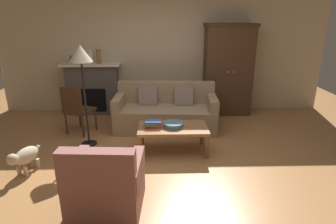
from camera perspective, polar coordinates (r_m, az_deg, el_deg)
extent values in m
plane|color=#B27A47|center=(4.36, -0.54, -9.78)|extent=(9.60, 9.60, 0.00)
cube|color=beige|center=(6.41, -1.04, 12.71)|extent=(7.20, 0.10, 2.80)
cube|color=#4C4947|center=(6.49, -14.83, 4.43)|extent=(1.10, 0.36, 1.08)
cube|color=black|center=(6.37, -15.03, 2.27)|extent=(0.60, 0.01, 0.52)
cube|color=white|center=(6.36, -15.29, 9.27)|extent=(1.26, 0.48, 0.04)
cube|color=#472D1E|center=(6.33, 11.93, 8.02)|extent=(1.00, 0.52, 1.88)
cube|color=#3C271A|center=(6.22, 12.56, 16.83)|extent=(1.06, 0.55, 0.06)
sphere|color=#ADAFB5|center=(6.04, 11.98, 7.88)|extent=(0.04, 0.04, 0.04)
sphere|color=#ADAFB5|center=(6.07, 13.09, 7.86)|extent=(0.04, 0.04, 0.04)
cube|color=#937A5B|center=(5.45, -0.50, -1.21)|extent=(1.95, 0.95, 0.44)
cube|color=#937A5B|center=(5.64, -0.38, 4.08)|extent=(1.91, 0.29, 0.42)
cube|color=#937A5B|center=(5.45, -9.81, 2.17)|extent=(0.21, 0.81, 0.22)
cube|color=#937A5B|center=(5.38, 8.90, 2.00)|extent=(0.21, 0.81, 0.22)
cube|color=#7F6B60|center=(5.54, -4.06, 3.33)|extent=(0.37, 0.21, 0.37)
cube|color=#7F6B60|center=(5.51, 3.21, 3.27)|extent=(0.37, 0.21, 0.37)
cube|color=olive|center=(4.49, 0.99, -3.31)|extent=(1.10, 0.60, 0.05)
cube|color=brown|center=(4.35, -5.65, -7.23)|extent=(0.06, 0.06, 0.37)
cube|color=brown|center=(4.39, 7.84, -7.03)|extent=(0.06, 0.06, 0.37)
cube|color=brown|center=(4.82, -5.25, -4.51)|extent=(0.06, 0.06, 0.37)
cube|color=brown|center=(4.86, 6.87, -4.35)|extent=(0.06, 0.06, 0.37)
cylinder|color=slate|center=(4.48, 1.08, -2.55)|extent=(0.32, 0.32, 0.07)
cube|color=#B73833|center=(4.48, -2.94, -2.75)|extent=(0.24, 0.17, 0.04)
cube|color=#427A4C|center=(4.46, -3.17, -2.33)|extent=(0.26, 0.20, 0.03)
cube|color=#38569E|center=(4.45, -3.02, -1.92)|extent=(0.24, 0.17, 0.03)
cylinder|color=#565B66|center=(6.44, -18.71, 10.01)|extent=(0.11, 0.11, 0.17)
cylinder|color=beige|center=(6.34, -15.43, 10.78)|extent=(0.10, 0.10, 0.30)
cylinder|color=olive|center=(6.30, -13.81, 10.84)|extent=(0.09, 0.09, 0.29)
cube|color=#935B56|center=(3.38, -12.08, -15.44)|extent=(0.80, 0.80, 0.42)
cube|color=#935B56|center=(2.90, -14.11, -11.64)|extent=(0.77, 0.21, 0.46)
cube|color=#935B56|center=(3.16, -6.53, -11.15)|extent=(0.16, 0.71, 0.20)
cube|color=#935B56|center=(3.31, -18.09, -10.50)|extent=(0.16, 0.71, 0.20)
cube|color=#472D1E|center=(5.47, -17.31, 0.33)|extent=(0.58, 0.58, 0.04)
cylinder|color=#472D1E|center=(5.57, -14.35, -1.53)|extent=(0.04, 0.04, 0.41)
cylinder|color=#472D1E|center=(5.80, -17.37, -1.00)|extent=(0.04, 0.04, 0.41)
cylinder|color=#472D1E|center=(5.29, -16.78, -2.84)|extent=(0.04, 0.04, 0.41)
cylinder|color=#472D1E|center=(5.53, -19.85, -2.22)|extent=(0.04, 0.04, 0.41)
cube|color=#472D1E|center=(5.26, -18.94, 2.21)|extent=(0.42, 0.22, 0.45)
cylinder|color=black|center=(5.06, -15.57, -6.14)|extent=(0.26, 0.26, 0.02)
cylinder|color=black|center=(4.81, -16.30, 1.47)|extent=(0.03, 0.03, 1.43)
cone|color=beige|center=(4.64, -17.24, 11.22)|extent=(0.36, 0.36, 0.26)
ellipsoid|color=beige|center=(4.44, -26.63, -7.80)|extent=(0.31, 0.44, 0.22)
sphere|color=beige|center=(4.26, -28.89, -8.37)|extent=(0.15, 0.15, 0.15)
cylinder|color=beige|center=(4.41, -26.79, -10.66)|extent=(0.06, 0.06, 0.14)
cylinder|color=beige|center=(4.48, -27.84, -10.36)|extent=(0.06, 0.06, 0.14)
cylinder|color=beige|center=(4.56, -24.77, -9.35)|extent=(0.06, 0.06, 0.14)
cylinder|color=beige|center=(4.63, -25.82, -9.08)|extent=(0.06, 0.06, 0.14)
sphere|color=beige|center=(4.58, -24.76, -6.42)|extent=(0.06, 0.06, 0.06)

